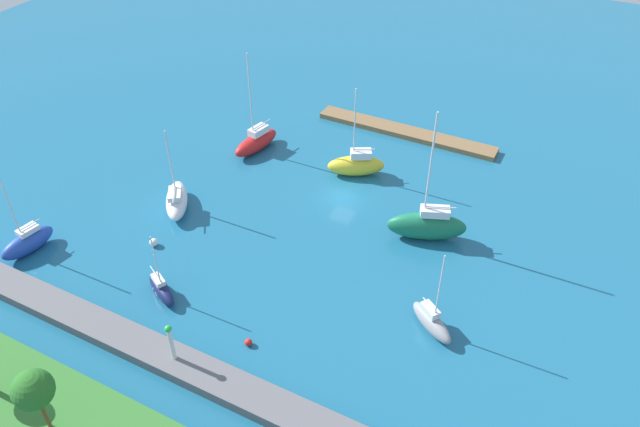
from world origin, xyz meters
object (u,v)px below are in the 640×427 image
at_px(sailboat_gray_west_end, 431,321).
at_px(mooring_buoy_red, 248,342).
at_px(sailboat_blue_inner_mooring, 28,242).
at_px(sailboat_yellow_lone_south, 356,165).
at_px(park_tree_east, 33,390).
at_px(sailboat_navy_far_north, 161,289).
at_px(pier_dock, 406,132).
at_px(mooring_buoy_white, 154,242).
at_px(sailboat_green_near_pier, 427,225).
at_px(sailboat_red_lone_north, 256,141).
at_px(sailboat_white_along_channel, 177,200).
at_px(harbor_beacon, 171,340).

xyz_separation_m(sailboat_gray_west_end, mooring_buoy_red, (12.87, 8.63, -0.62)).
bearing_deg(sailboat_blue_inner_mooring, mooring_buoy_red, 98.34).
height_order(sailboat_gray_west_end, sailboat_yellow_lone_south, sailboat_yellow_lone_south).
height_order(park_tree_east, sailboat_navy_far_north, sailboat_navy_far_north).
bearing_deg(pier_dock, mooring_buoy_white, 65.38).
xyz_separation_m(sailboat_gray_west_end, sailboat_blue_inner_mooring, (38.28, 8.52, 0.22)).
bearing_deg(sailboat_blue_inner_mooring, pier_dock, 155.32).
bearing_deg(sailboat_green_near_pier, sailboat_red_lone_north, -36.96).
xyz_separation_m(sailboat_red_lone_north, mooring_buoy_red, (-15.49, 26.10, -0.87)).
xyz_separation_m(pier_dock, mooring_buoy_white, (14.46, 31.55, 0.09)).
bearing_deg(sailboat_red_lone_north, sailboat_blue_inner_mooring, -9.86).
xyz_separation_m(pier_dock, sailboat_red_lone_north, (14.85, 11.75, 0.86)).
height_order(sailboat_navy_far_north, sailboat_white_along_channel, sailboat_white_along_channel).
bearing_deg(sailboat_white_along_channel, mooring_buoy_white, 160.84).
xyz_separation_m(sailboat_navy_far_north, sailboat_blue_inner_mooring, (15.40, 1.13, 0.34)).
bearing_deg(sailboat_navy_far_north, sailboat_white_along_channel, 149.72).
height_order(mooring_buoy_red, mooring_buoy_white, mooring_buoy_white).
bearing_deg(sailboat_red_lone_north, sailboat_yellow_lone_south, 104.49).
bearing_deg(sailboat_white_along_channel, pier_dock, -67.05).
height_order(park_tree_east, mooring_buoy_white, park_tree_east).
relative_size(pier_dock, sailboat_red_lone_north, 1.84).
height_order(harbor_beacon, sailboat_green_near_pier, sailboat_green_near_pier).
distance_m(sailboat_navy_far_north, sailboat_yellow_lone_south, 26.72).
distance_m(park_tree_east, sailboat_red_lone_north, 40.66).
relative_size(sailboat_yellow_lone_south, mooring_buoy_white, 12.85).
bearing_deg(sailboat_red_lone_north, sailboat_gray_west_end, 69.41).
distance_m(harbor_beacon, sailboat_gray_west_end, 21.49).
distance_m(sailboat_white_along_channel, mooring_buoy_red, 20.79).
relative_size(pier_dock, sailboat_white_along_channel, 2.48).
xyz_separation_m(sailboat_white_along_channel, mooring_buoy_red, (-16.77, 12.27, -0.79)).
distance_m(park_tree_east, sailboat_gray_west_end, 30.75).
bearing_deg(sailboat_yellow_lone_south, sailboat_gray_west_end, 101.46).
bearing_deg(sailboat_green_near_pier, mooring_buoy_white, 7.64).
distance_m(park_tree_east, sailboat_white_along_channel, 27.73).
height_order(park_tree_east, sailboat_white_along_channel, sailboat_white_along_channel).
bearing_deg(pier_dock, sailboat_green_near_pier, 116.71).
bearing_deg(park_tree_east, sailboat_green_near_pier, -115.98).
relative_size(pier_dock, sailboat_blue_inner_mooring, 2.33).
height_order(park_tree_east, sailboat_blue_inner_mooring, sailboat_blue_inner_mooring).
distance_m(sailboat_red_lone_north, sailboat_green_near_pier, 24.73).
bearing_deg(sailboat_blue_inner_mooring, sailboat_green_near_pier, 128.82).
relative_size(harbor_beacon, sailboat_green_near_pier, 0.26).
distance_m(sailboat_gray_west_end, mooring_buoy_red, 15.51).
bearing_deg(harbor_beacon, mooring_buoy_red, -131.60).
bearing_deg(sailboat_red_lone_north, sailboat_green_near_pier, 86.34).
bearing_deg(sailboat_green_near_pier, pier_dock, -85.54).
relative_size(sailboat_red_lone_north, sailboat_green_near_pier, 0.88).
relative_size(sailboat_blue_inner_mooring, mooring_buoy_white, 11.77).
bearing_deg(sailboat_gray_west_end, sailboat_green_near_pier, 146.99).
relative_size(park_tree_east, mooring_buoy_white, 6.76).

